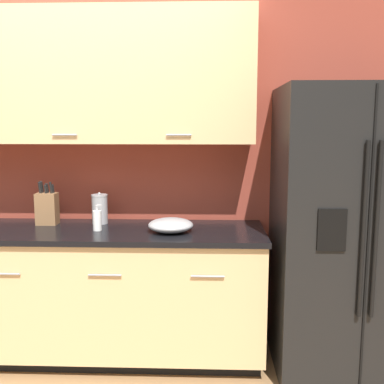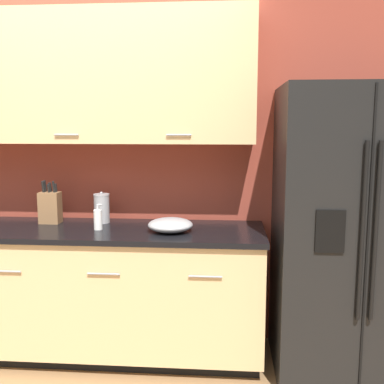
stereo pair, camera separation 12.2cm
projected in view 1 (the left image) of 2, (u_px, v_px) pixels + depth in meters
name	position (u px, v px, depth m)	size (l,w,h in m)	color
wall_back	(77.00, 136.00, 3.17)	(10.00, 0.39, 2.60)	#993D2D
counter_unit	(72.00, 292.00, 3.05)	(2.59, 0.64, 0.90)	black
refrigerator	(348.00, 231.00, 2.86)	(0.91, 0.75, 1.82)	black
knife_block	(47.00, 208.00, 3.09)	(0.14, 0.10, 0.30)	olive
soap_dispenser	(97.00, 220.00, 2.92)	(0.06, 0.06, 0.17)	white
steel_canister	(100.00, 209.00, 3.12)	(0.11, 0.11, 0.22)	#A3A3A5
mixing_bowl	(171.00, 225.00, 2.89)	(0.29, 0.29, 0.09)	#A3A3A5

